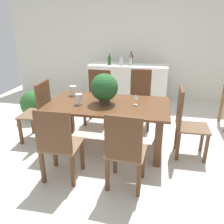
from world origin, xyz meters
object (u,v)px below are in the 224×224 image
at_px(chair_near_left, 58,142).
at_px(chair_far_left, 98,94).
at_px(chair_head_end, 39,109).
at_px(potted_plant_floor, 33,105).
at_px(dining_table, 108,112).
at_px(kitchen_counter, 128,85).
at_px(chair_far_right, 140,96).
at_px(crystal_vase_left, 79,98).
at_px(wine_glass, 136,97).
at_px(wine_bottle_amber, 121,61).
at_px(chair_foot_end, 186,121).
at_px(wine_bottle_tall, 131,59).
at_px(flower_centerpiece, 104,88).
at_px(crystal_vase_center_near, 73,89).
at_px(chair_near_right, 125,149).
at_px(wine_bottle_green, 109,60).
at_px(wine_bottle_dark, 131,62).

distance_m(chair_near_left, chair_far_left, 1.90).
xyz_separation_m(chair_head_end, potted_plant_floor, (-0.57, 0.75, -0.24)).
height_order(dining_table, kitchen_counter, kitchen_counter).
bearing_deg(chair_far_right, potted_plant_floor, -178.33).
distance_m(chair_head_end, crystal_vase_left, 0.80).
distance_m(wine_glass, wine_bottle_amber, 2.00).
bearing_deg(crystal_vase_left, chair_near_left, -89.57).
bearing_deg(chair_head_end, chair_foot_end, 88.01).
bearing_deg(chair_far_left, wine_bottle_tall, 69.29).
distance_m(crystal_vase_left, wine_bottle_tall, 2.27).
height_order(flower_centerpiece, crystal_vase_center_near, flower_centerpiece).
height_order(chair_far_right, wine_bottle_amber, wine_bottle_amber).
bearing_deg(wine_glass, chair_far_right, 90.49).
height_order(kitchen_counter, wine_bottle_amber, wine_bottle_amber).
relative_size(chair_near_right, wine_bottle_green, 3.94).
distance_m(chair_foot_end, crystal_vase_center_near, 1.85).
xyz_separation_m(dining_table, kitchen_counter, (0.02, 2.04, -0.12)).
relative_size(chair_near_right, wine_bottle_tall, 3.37).
xyz_separation_m(dining_table, potted_plant_floor, (-1.72, 0.75, -0.28)).
relative_size(chair_near_left, wine_bottle_amber, 4.26).
bearing_deg(dining_table, kitchen_counter, 89.48).
bearing_deg(wine_glass, chair_head_end, -179.14).
height_order(chair_near_left, wine_bottle_green, wine_bottle_green).
bearing_deg(wine_bottle_dark, crystal_vase_left, -103.91).
height_order(chair_near_left, wine_bottle_tall, wine_bottle_tall).
bearing_deg(wine_bottle_green, wine_bottle_tall, 18.14).
relative_size(chair_far_left, wine_glass, 6.23).
xyz_separation_m(chair_foot_end, kitchen_counter, (-1.13, 2.04, -0.08)).
bearing_deg(wine_glass, crystal_vase_left, -170.00).
relative_size(crystal_vase_left, wine_bottle_tall, 0.54).
bearing_deg(crystal_vase_left, chair_foot_end, 4.29).
relative_size(wine_glass, wine_bottle_dark, 0.71).
bearing_deg(chair_far_left, chair_near_left, -87.86).
relative_size(flower_centerpiece, wine_bottle_tall, 1.54).
bearing_deg(chair_near_left, wine_glass, -130.90).
bearing_deg(wine_bottle_green, potted_plant_floor, -138.31).
bearing_deg(kitchen_counter, wine_bottle_amber, -145.69).
xyz_separation_m(crystal_vase_center_near, wine_bottle_dark, (0.75, 1.63, 0.21)).
xyz_separation_m(crystal_vase_center_near, wine_glass, (1.07, -0.26, 0.02)).
xyz_separation_m(crystal_vase_left, wine_bottle_tall, (0.49, 2.21, 0.24)).
height_order(wine_bottle_green, wine_bottle_amber, wine_bottle_green).
bearing_deg(wine_bottle_amber, chair_near_right, -79.60).
distance_m(chair_near_right, flower_centerpiece, 1.13).
height_order(crystal_vase_left, wine_bottle_green, wine_bottle_green).
bearing_deg(flower_centerpiece, chair_far_right, 64.44).
height_order(wine_bottle_amber, potted_plant_floor, wine_bottle_amber).
relative_size(chair_near_right, flower_centerpiece, 2.19).
xyz_separation_m(wine_glass, wine_bottle_amber, (-0.54, 1.91, 0.20)).
distance_m(dining_table, chair_far_right, 1.03).
relative_size(crystal_vase_left, crystal_vase_center_near, 1.00).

